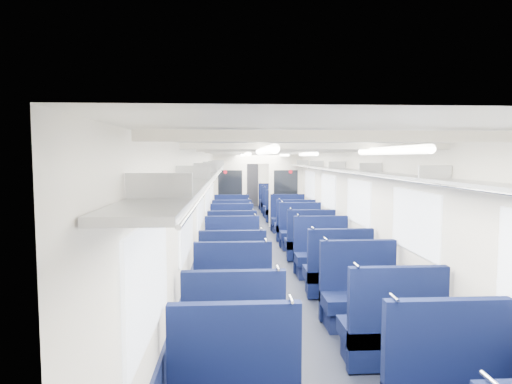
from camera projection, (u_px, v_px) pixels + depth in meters
The scene contains 37 objects.
floor at pixel (266, 248), 10.39m from camera, with size 2.80×18.00×0.01m, color black.
ceiling at pixel (266, 151), 10.20m from camera, with size 2.80×18.00×0.01m, color white.
wall_left at pixel (208, 200), 10.22m from camera, with size 0.02×18.00×2.35m, color silver.
dado_left at pixel (209, 234), 10.28m from camera, with size 0.03×17.90×0.70m, color #0F1634.
wall_right at pixel (323, 200), 10.38m from camera, with size 0.02×18.00×2.35m, color silver.
dado_right at pixel (322, 233), 10.45m from camera, with size 0.03×17.90×0.70m, color #0F1634.
wall_far at pixel (250, 180), 19.25m from camera, with size 2.80×0.02×2.35m, color silver.
luggage_rack_left at pixel (216, 167), 10.16m from camera, with size 0.36×17.40×0.18m.
luggage_rack_right at pixel (316, 167), 10.31m from camera, with size 0.36×17.40×0.18m.
windows at pixel (268, 191), 9.82m from camera, with size 2.78×15.60×0.75m.
ceiling_fittings at pixel (267, 154), 9.95m from camera, with size 2.70×16.06×0.11m.
end_door at pixel (250, 184), 19.21m from camera, with size 0.75×0.06×2.00m, color black.
bulkhead at pixel (258, 188), 13.42m from camera, with size 2.80×0.10×2.35m.
seat_4 at pixel (234, 340), 4.33m from camera, with size 1.02×0.56×1.14m.
seat_5 at pixel (392, 334), 4.48m from camera, with size 1.02×0.56×1.14m.
seat_6 at pixel (233, 302), 5.46m from camera, with size 1.02×0.56×1.14m.
seat_7 at pixel (360, 299), 5.57m from camera, with size 1.02×0.56×1.14m.
seat_8 at pixel (233, 277), 6.60m from camera, with size 1.02×0.56×1.14m.
seat_9 at pixel (338, 274), 6.75m from camera, with size 1.02×0.56×1.14m.
seat_10 at pixel (232, 257), 7.89m from camera, with size 1.02×0.56×1.14m.
seat_11 at pixel (322, 257), 7.91m from camera, with size 1.02×0.56×1.14m.
seat_12 at pixel (232, 246), 8.96m from camera, with size 1.02×0.56×1.14m.
seat_13 at pixel (310, 244), 9.13m from camera, with size 1.02×0.56×1.14m.
seat_14 at pixel (232, 236), 10.02m from camera, with size 1.02×0.56×1.14m.
seat_15 at pixel (301, 234), 10.30m from camera, with size 1.02×0.56×1.14m.
seat_16 at pixel (232, 228), 11.18m from camera, with size 1.02×0.56×1.14m.
seat_17 at pixel (295, 228), 11.24m from camera, with size 1.02×0.56×1.14m.
seat_18 at pixel (232, 221), 12.44m from camera, with size 1.02×0.56×1.14m.
seat_19 at pixel (288, 220), 12.60m from camera, with size 1.02×0.56×1.14m.
seat_20 at pixel (232, 212), 14.39m from camera, with size 1.02×0.56×1.14m.
seat_21 at pixel (280, 212), 14.55m from camera, with size 1.02×0.56×1.14m.
seat_22 at pixel (232, 208), 15.58m from camera, with size 1.02×0.56×1.14m.
seat_23 at pixel (277, 208), 15.64m from camera, with size 1.02×0.56×1.14m.
seat_24 at pixel (232, 205), 16.69m from camera, with size 1.02×0.56×1.14m.
seat_25 at pixel (273, 204), 16.85m from camera, with size 1.02×0.56×1.14m.
seat_26 at pixel (231, 202), 17.85m from camera, with size 1.02×0.56×1.14m.
seat_27 at pixel (271, 202), 17.90m from camera, with size 1.02×0.56×1.14m.
Camera 1 is at (-0.85, -10.22, 2.20)m, focal length 29.93 mm.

